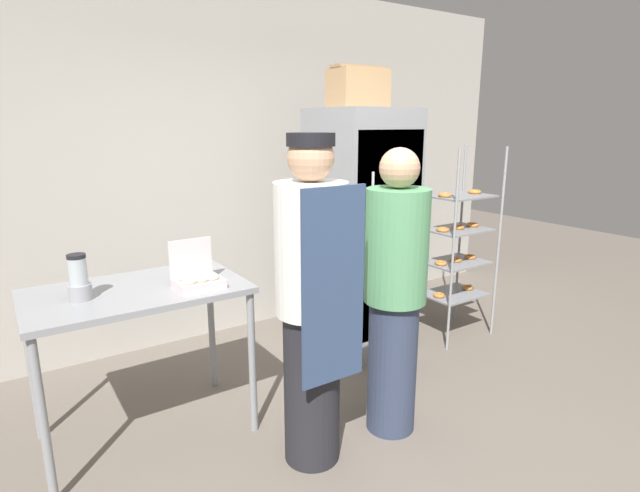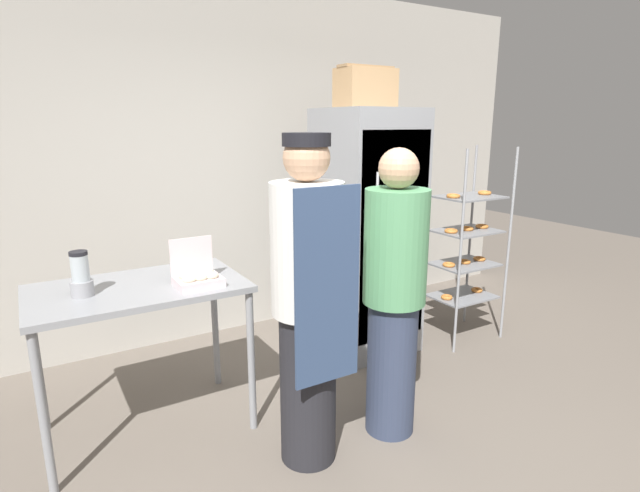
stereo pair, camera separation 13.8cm
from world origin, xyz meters
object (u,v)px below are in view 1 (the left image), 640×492
(blender_pitcher, at_px, (79,280))
(person_baker, at_px, (312,301))
(refrigerator, at_px, (360,232))
(person_customer, at_px, (395,293))
(donut_box, at_px, (198,279))
(baking_rack, at_px, (457,245))
(cardboard_storage_box, at_px, (358,88))

(blender_pitcher, distance_m, person_baker, 1.22)
(refrigerator, relative_size, person_customer, 1.14)
(blender_pitcher, height_order, person_customer, person_customer)
(refrigerator, height_order, donut_box, refrigerator)
(baking_rack, relative_size, cardboard_storage_box, 3.69)
(person_baker, xyz_separation_m, person_customer, (0.55, -0.02, -0.06))
(baking_rack, relative_size, person_baker, 0.92)
(baking_rack, distance_m, donut_box, 2.37)
(cardboard_storage_box, bearing_deg, donut_box, -160.05)
(baking_rack, height_order, person_baker, person_baker)
(blender_pitcher, xyz_separation_m, person_customer, (1.55, -0.73, -0.16))
(person_baker, relative_size, person_customer, 1.05)
(person_baker, bearing_deg, baking_rack, 20.82)
(donut_box, distance_m, person_customer, 1.13)
(person_baker, bearing_deg, person_customer, -2.50)
(donut_box, height_order, cardboard_storage_box, cardboard_storage_box)
(donut_box, xyz_separation_m, cardboard_storage_box, (1.56, 0.57, 1.12))
(baking_rack, height_order, person_customer, person_customer)
(person_baker, distance_m, person_customer, 0.56)
(blender_pitcher, bearing_deg, baking_rack, 0.78)
(refrigerator, distance_m, donut_box, 1.61)
(donut_box, relative_size, person_customer, 0.15)
(refrigerator, bearing_deg, person_customer, -118.59)
(donut_box, xyz_separation_m, person_customer, (0.96, -0.58, -0.10))
(refrigerator, xyz_separation_m, baking_rack, (0.82, -0.29, -0.16))
(blender_pitcher, relative_size, person_baker, 0.14)
(refrigerator, xyz_separation_m, person_baker, (-1.13, -1.03, -0.04))
(refrigerator, height_order, cardboard_storage_box, cardboard_storage_box)
(baking_rack, distance_m, person_customer, 1.60)
(donut_box, height_order, blender_pitcher, donut_box)
(cardboard_storage_box, bearing_deg, baking_rack, -25.77)
(donut_box, distance_m, cardboard_storage_box, 2.00)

